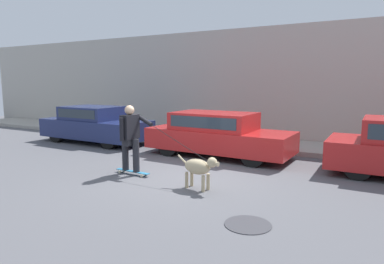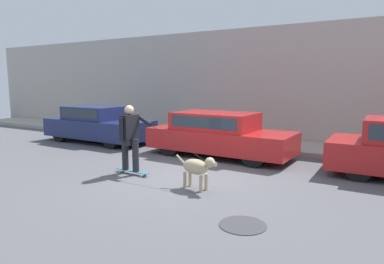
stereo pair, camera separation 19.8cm
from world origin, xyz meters
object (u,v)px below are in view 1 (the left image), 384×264
object	(u,v)px
skateboarder	(131,136)
parked_car_1	(218,135)
dog	(199,167)
parked_car_0	(95,125)

from	to	relation	value
skateboarder	parked_car_1	bearing A→B (deg)	75.37
dog	skateboarder	bearing A→B (deg)	-178.06
parked_car_1	skateboarder	size ratio (longest dim) A/B	1.59
skateboarder	dog	bearing A→B (deg)	-3.49
parked_car_0	skateboarder	bearing A→B (deg)	-34.60
parked_car_0	parked_car_1	bearing A→B (deg)	1.04
dog	skateboarder	distance (m)	2.06
dog	parked_car_0	bearing A→B (deg)	161.42
parked_car_0	skateboarder	world-z (taller)	skateboarder
parked_car_0	parked_car_1	xyz separation A→B (m)	(5.00, 0.00, 0.01)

